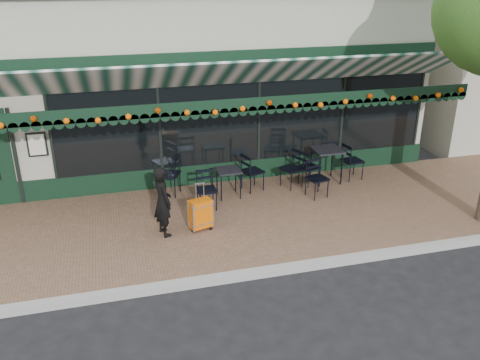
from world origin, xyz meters
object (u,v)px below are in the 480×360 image
object	(u,v)px
cafe_table_b	(228,172)
chair_b_left	(169,175)
chair_a_right	(310,167)
chair_a_front	(317,179)
woman	(163,201)
chair_b_front	(207,190)
cafe_table_a	(327,152)
suitcase	(201,214)
chair_a_left	(292,169)
chair_a_extra	(353,161)
chair_b_right	(253,172)

from	to	relation	value
cafe_table_b	chair_b_left	bearing A→B (deg)	160.79
chair_a_right	chair_a_front	xyz separation A→B (m)	(-0.10, -0.71, 0.00)
woman	chair_b_front	world-z (taller)	woman
cafe_table_a	cafe_table_b	size ratio (longest dim) A/B	1.28
cafe_table_a	woman	bearing A→B (deg)	-158.33
suitcase	chair_a_left	distance (m)	2.98
chair_a_extra	cafe_table_a	bearing A→B (deg)	81.93
suitcase	chair_b_front	world-z (taller)	suitcase
chair_b_right	chair_b_front	distance (m)	1.45
woman	chair_b_left	xyz separation A→B (m)	(0.35, 1.89, -0.22)
chair_a_left	chair_b_front	xyz separation A→B (m)	(-2.22, -0.64, -0.02)
chair_a_front	chair_a_extra	size ratio (longest dim) A/B	0.96
woman	chair_a_extra	bearing A→B (deg)	-88.63
chair_b_front	chair_a_extra	bearing A→B (deg)	10.77
chair_a_extra	chair_b_right	size ratio (longest dim) A/B	1.00
chair_a_right	chair_b_left	world-z (taller)	chair_b_left
woman	suitcase	world-z (taller)	woman
suitcase	chair_b_left	world-z (taller)	suitcase
chair_a_front	woman	bearing A→B (deg)	-179.97
cafe_table_a	suitcase	bearing A→B (deg)	-154.28
cafe_table_b	chair_b_right	xyz separation A→B (m)	(0.64, 0.22, -0.14)
chair_a_right	chair_b_right	distance (m)	1.43
woman	cafe_table_b	xyz separation A→B (m)	(1.68, 1.43, -0.12)
chair_a_front	chair_b_left	size ratio (longest dim) A/B	0.89
suitcase	chair_a_extra	bearing A→B (deg)	6.15
chair_b_right	chair_a_extra	bearing A→B (deg)	-107.54
suitcase	chair_b_left	bearing A→B (deg)	86.23
cafe_table_a	cafe_table_b	world-z (taller)	cafe_table_a
cafe_table_a	chair_a_right	bearing A→B (deg)	-170.23
suitcase	chair_a_extra	world-z (taller)	suitcase
suitcase	chair_b_front	xyz separation A→B (m)	(0.31, 0.92, 0.09)
cafe_table_b	chair_a_front	world-z (taller)	chair_a_front
cafe_table_b	chair_b_right	size ratio (longest dim) A/B	0.72
cafe_table_a	chair_a_front	size ratio (longest dim) A/B	0.96
woman	chair_a_right	xyz separation A→B (m)	(3.75, 1.60, -0.28)
cafe_table_b	chair_b_left	world-z (taller)	chair_b_left
cafe_table_a	chair_b_left	world-z (taller)	chair_b_left
chair_b_right	chair_b_front	bearing A→B (deg)	101.67
chair_a_extra	chair_b_left	size ratio (longest dim) A/B	0.93
cafe_table_b	chair_a_left	distance (m)	1.61
chair_a_extra	cafe_table_b	bearing A→B (deg)	86.96
suitcase	chair_a_left	world-z (taller)	suitcase
woman	chair_a_right	distance (m)	4.08
chair_a_front	chair_b_left	world-z (taller)	chair_b_left
cafe_table_a	chair_a_extra	bearing A→B (deg)	-0.78
cafe_table_a	chair_a_extra	world-z (taller)	chair_a_extra
chair_a_right	chair_b_front	bearing A→B (deg)	85.48
chair_a_left	chair_b_right	xyz separation A→B (m)	(-0.96, 0.08, 0.00)
suitcase	cafe_table_b	bearing A→B (deg)	41.30
cafe_table_b	chair_b_front	size ratio (longest dim) A/B	0.77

